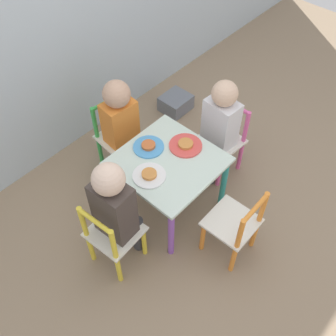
{
  "coord_description": "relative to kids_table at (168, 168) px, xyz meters",
  "views": [
    {
      "loc": [
        -1.08,
        -0.98,
        2.09
      ],
      "look_at": [
        0.0,
        0.0,
        0.36
      ],
      "focal_mm": 42.0,
      "sensor_mm": 36.0,
      "label": 1
    }
  ],
  "objects": [
    {
      "name": "plate_left",
      "position": [
        -0.15,
        0.0,
        0.07
      ],
      "size": [
        0.18,
        0.18,
        0.03
      ],
      "color": "white",
      "rests_on": "kids_table"
    },
    {
      "name": "chair_yellow",
      "position": [
        -0.48,
        -0.03,
        -0.11
      ],
      "size": [
        0.28,
        0.28,
        0.51
      ],
      "rotation": [
        0.0,
        0.0,
        -4.64
      ],
      "color": "silver",
      "rests_on": "ground_plane"
    },
    {
      "name": "child_right",
      "position": [
        0.42,
        -0.04,
        0.08
      ],
      "size": [
        0.22,
        0.21,
        0.74
      ],
      "rotation": [
        0.0,
        0.0,
        -1.66
      ],
      "color": "#38383D",
      "rests_on": "ground_plane"
    },
    {
      "name": "plate_right",
      "position": [
        0.15,
        0.0,
        0.07
      ],
      "size": [
        0.19,
        0.19,
        0.03
      ],
      "color": "#E54C47",
      "rests_on": "kids_table"
    },
    {
      "name": "kids_table",
      "position": [
        0.0,
        0.0,
        0.0
      ],
      "size": [
        0.55,
        0.55,
        0.43
      ],
      "color": "silver",
      "rests_on": "ground_plane"
    },
    {
      "name": "plate_back",
      "position": [
        0.0,
        0.15,
        0.07
      ],
      "size": [
        0.18,
        0.18,
        0.03
      ],
      "color": "#4C9EE0",
      "rests_on": "kids_table"
    },
    {
      "name": "chair_green",
      "position": [
        0.05,
        0.48,
        -0.11
      ],
      "size": [
        0.28,
        0.28,
        0.51
      ],
      "rotation": [
        0.0,
        0.0,
        -0.1
      ],
      "color": "silver",
      "rests_on": "ground_plane"
    },
    {
      "name": "ground_plane",
      "position": [
        0.0,
        0.0,
        -0.36
      ],
      "size": [
        6.0,
        6.0,
        0.0
      ],
      "primitive_type": "plane",
      "color": "#8C755B"
    },
    {
      "name": "storage_bin",
      "position": [
        0.73,
        0.58,
        -0.3
      ],
      "size": [
        0.22,
        0.2,
        0.12
      ],
      "color": "slate",
      "rests_on": "ground_plane"
    },
    {
      "name": "chair_orange",
      "position": [
        0.01,
        -0.49,
        -0.11
      ],
      "size": [
        0.26,
        0.26,
        0.51
      ],
      "rotation": [
        0.0,
        0.0,
        -3.12
      ],
      "color": "silver",
      "rests_on": "ground_plane"
    },
    {
      "name": "chair_pink",
      "position": [
        0.48,
        -0.04,
        -0.11
      ],
      "size": [
        0.28,
        0.28,
        0.51
      ],
      "rotation": [
        0.0,
        0.0,
        -1.66
      ],
      "color": "silver",
      "rests_on": "ground_plane"
    },
    {
      "name": "child_back",
      "position": [
        0.04,
        0.42,
        0.07
      ],
      "size": [
        0.21,
        0.22,
        0.72
      ],
      "rotation": [
        0.0,
        0.0,
        -0.1
      ],
      "color": "#38383D",
      "rests_on": "ground_plane"
    },
    {
      "name": "child_left",
      "position": [
        -0.42,
        -0.03,
        0.1
      ],
      "size": [
        0.22,
        0.21,
        0.78
      ],
      "rotation": [
        0.0,
        0.0,
        -4.64
      ],
      "color": "#38383D",
      "rests_on": "ground_plane"
    }
  ]
}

